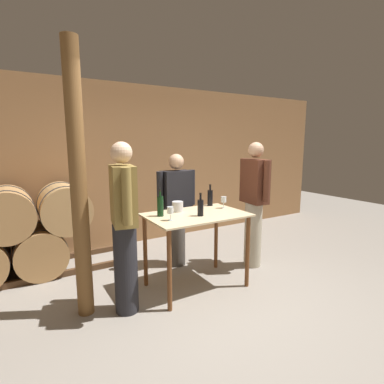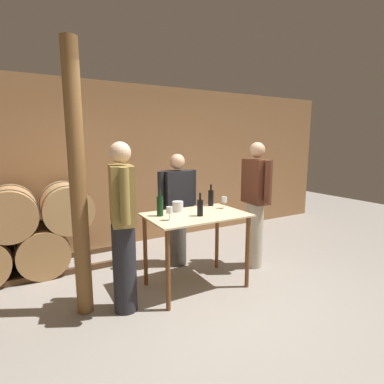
{
  "view_description": "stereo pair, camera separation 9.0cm",
  "coord_description": "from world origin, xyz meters",
  "px_view_note": "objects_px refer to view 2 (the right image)",
  "views": [
    {
      "loc": [
        -1.87,
        -2.48,
        1.75
      ],
      "look_at": [
        -0.05,
        0.56,
        1.16
      ],
      "focal_mm": 28.0,
      "sensor_mm": 36.0,
      "label": 1
    },
    {
      "loc": [
        -1.79,
        -2.52,
        1.75
      ],
      "look_at": [
        -0.05,
        0.56,
        1.16
      ],
      "focal_mm": 28.0,
      "sensor_mm": 36.0,
      "label": 2
    }
  ],
  "objects_px": {
    "person_visitor_with_scarf": "(123,224)",
    "wooden_post": "(78,184)",
    "wine_bottle_center": "(211,197)",
    "wine_bottle_far_left": "(160,206)",
    "person_host": "(255,202)",
    "ice_bucket": "(178,206)",
    "wine_bottle_left": "(200,207)",
    "wine_glass_near_left": "(169,210)",
    "person_visitor_bearded": "(178,208)",
    "wine_glass_near_center": "(224,200)"
  },
  "relations": [
    {
      "from": "person_visitor_with_scarf",
      "to": "wooden_post",
      "type": "bearing_deg",
      "value": 154.08
    },
    {
      "from": "wine_bottle_center",
      "to": "wine_bottle_far_left",
      "type": "bearing_deg",
      "value": -167.34
    },
    {
      "from": "wine_bottle_center",
      "to": "person_host",
      "type": "relative_size",
      "value": 0.16
    },
    {
      "from": "ice_bucket",
      "to": "wine_bottle_left",
      "type": "bearing_deg",
      "value": -69.11
    },
    {
      "from": "wine_glass_near_left",
      "to": "person_visitor_bearded",
      "type": "height_order",
      "value": "person_visitor_bearded"
    },
    {
      "from": "wine_bottle_center",
      "to": "person_host",
      "type": "height_order",
      "value": "person_host"
    },
    {
      "from": "person_visitor_with_scarf",
      "to": "person_visitor_bearded",
      "type": "height_order",
      "value": "person_visitor_with_scarf"
    },
    {
      "from": "person_host",
      "to": "wine_bottle_left",
      "type": "bearing_deg",
      "value": -167.96
    },
    {
      "from": "wine_glass_near_left",
      "to": "person_visitor_with_scarf",
      "type": "bearing_deg",
      "value": 179.64
    },
    {
      "from": "wine_bottle_center",
      "to": "wine_glass_near_center",
      "type": "distance_m",
      "value": 0.23
    },
    {
      "from": "wine_bottle_center",
      "to": "wine_glass_near_center",
      "type": "relative_size",
      "value": 1.9
    },
    {
      "from": "wine_glass_near_left",
      "to": "person_visitor_bearded",
      "type": "xyz_separation_m",
      "value": [
        0.5,
        0.8,
        -0.18
      ]
    },
    {
      "from": "wooden_post",
      "to": "wine_glass_near_center",
      "type": "distance_m",
      "value": 1.79
    },
    {
      "from": "wooden_post",
      "to": "wine_glass_near_left",
      "type": "xyz_separation_m",
      "value": [
        0.89,
        -0.19,
        -0.33
      ]
    },
    {
      "from": "person_visitor_with_scarf",
      "to": "ice_bucket",
      "type": "bearing_deg",
      "value": 22.7
    },
    {
      "from": "wine_glass_near_left",
      "to": "wooden_post",
      "type": "bearing_deg",
      "value": 168.18
    },
    {
      "from": "wine_bottle_center",
      "to": "person_visitor_with_scarf",
      "type": "xyz_separation_m",
      "value": [
        -1.32,
        -0.41,
        -0.09
      ]
    },
    {
      "from": "person_visitor_bearded",
      "to": "wine_glass_near_center",
      "type": "bearing_deg",
      "value": -59.33
    },
    {
      "from": "wine_bottle_left",
      "to": "person_host",
      "type": "height_order",
      "value": "person_host"
    },
    {
      "from": "wine_bottle_left",
      "to": "wine_bottle_center",
      "type": "bearing_deg",
      "value": 44.78
    },
    {
      "from": "wine_bottle_center",
      "to": "wine_glass_near_left",
      "type": "bearing_deg",
      "value": -152.76
    },
    {
      "from": "person_host",
      "to": "person_visitor_bearded",
      "type": "bearing_deg",
      "value": 147.41
    },
    {
      "from": "person_visitor_bearded",
      "to": "ice_bucket",
      "type": "bearing_deg",
      "value": -116.43
    },
    {
      "from": "wine_glass_near_left",
      "to": "person_visitor_bearded",
      "type": "relative_size",
      "value": 0.1
    },
    {
      "from": "wine_bottle_left",
      "to": "person_visitor_bearded",
      "type": "bearing_deg",
      "value": 82.09
    },
    {
      "from": "wine_bottle_left",
      "to": "ice_bucket",
      "type": "bearing_deg",
      "value": 110.89
    },
    {
      "from": "person_visitor_with_scarf",
      "to": "wine_glass_near_center",
      "type": "bearing_deg",
      "value": 7.87
    },
    {
      "from": "wooden_post",
      "to": "wine_bottle_left",
      "type": "distance_m",
      "value": 1.34
    },
    {
      "from": "wine_glass_near_left",
      "to": "person_host",
      "type": "xyz_separation_m",
      "value": [
        1.41,
        0.22,
        -0.09
      ]
    },
    {
      "from": "wooden_post",
      "to": "person_visitor_bearded",
      "type": "bearing_deg",
      "value": 23.85
    },
    {
      "from": "wine_glass_near_left",
      "to": "person_host",
      "type": "height_order",
      "value": "person_host"
    },
    {
      "from": "wine_bottle_far_left",
      "to": "person_host",
      "type": "xyz_separation_m",
      "value": [
        1.42,
        -0.01,
        -0.1
      ]
    },
    {
      "from": "wine_bottle_far_left",
      "to": "wine_bottle_left",
      "type": "distance_m",
      "value": 0.46
    },
    {
      "from": "wooden_post",
      "to": "person_visitor_bearded",
      "type": "distance_m",
      "value": 1.61
    },
    {
      "from": "person_host",
      "to": "person_visitor_bearded",
      "type": "relative_size",
      "value": 1.1
    },
    {
      "from": "wine_bottle_far_left",
      "to": "person_visitor_bearded",
      "type": "xyz_separation_m",
      "value": [
        0.51,
        0.57,
        -0.19
      ]
    },
    {
      "from": "wooden_post",
      "to": "person_host",
      "type": "xyz_separation_m",
      "value": [
        2.31,
        0.04,
        -0.42
      ]
    },
    {
      "from": "wooden_post",
      "to": "wine_glass_near_left",
      "type": "bearing_deg",
      "value": -11.82
    },
    {
      "from": "person_visitor_bearded",
      "to": "wine_bottle_far_left",
      "type": "bearing_deg",
      "value": -131.83
    },
    {
      "from": "wine_bottle_center",
      "to": "ice_bucket",
      "type": "xyz_separation_m",
      "value": [
        -0.54,
        -0.08,
        -0.05
      ]
    },
    {
      "from": "wine_bottle_left",
      "to": "wine_glass_near_left",
      "type": "distance_m",
      "value": 0.39
    },
    {
      "from": "wine_bottle_center",
      "to": "wine_glass_near_left",
      "type": "xyz_separation_m",
      "value": [
        -0.8,
        -0.41,
        -0.0
      ]
    },
    {
      "from": "wooden_post",
      "to": "person_visitor_with_scarf",
      "type": "xyz_separation_m",
      "value": [
        0.38,
        -0.18,
        -0.42
      ]
    },
    {
      "from": "wooden_post",
      "to": "wine_bottle_center",
      "type": "relative_size",
      "value": 9.38
    },
    {
      "from": "wine_glass_near_left",
      "to": "person_host",
      "type": "bearing_deg",
      "value": 8.94
    },
    {
      "from": "wine_bottle_far_left",
      "to": "person_host",
      "type": "relative_size",
      "value": 0.18
    },
    {
      "from": "wooden_post",
      "to": "ice_bucket",
      "type": "height_order",
      "value": "wooden_post"
    },
    {
      "from": "wine_bottle_far_left",
      "to": "wine_glass_near_left",
      "type": "bearing_deg",
      "value": -87.19
    },
    {
      "from": "ice_bucket",
      "to": "wine_bottle_center",
      "type": "bearing_deg",
      "value": 8.82
    },
    {
      "from": "wine_bottle_center",
      "to": "wine_glass_near_center",
      "type": "bearing_deg",
      "value": -74.59
    }
  ]
}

